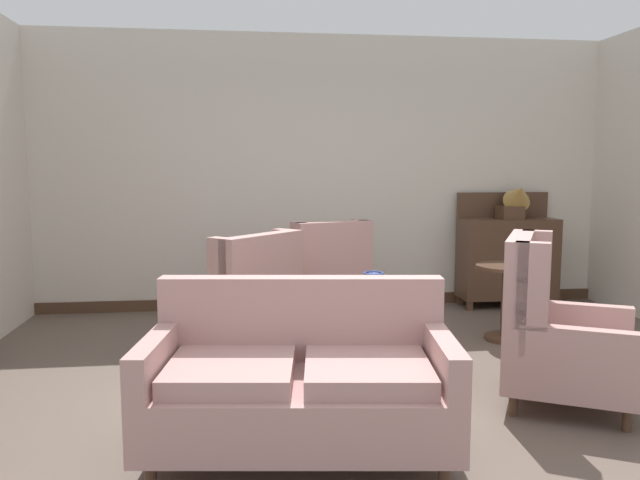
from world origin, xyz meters
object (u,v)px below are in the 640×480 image
(coffee_table, at_px, (378,327))
(settee, at_px, (300,383))
(armchair_near_window, at_px, (554,334))
(sideboard, at_px, (507,257))
(armchair_near_sideboard, at_px, (322,282))
(porcelain_vase, at_px, (374,296))
(gramophone, at_px, (517,199))
(armchair_foreground_right, at_px, (241,303))
(side_table, at_px, (505,295))

(coffee_table, bearing_deg, settee, -121.79)
(armchair_near_window, distance_m, sideboard, 2.87)
(sideboard, bearing_deg, armchair_near_sideboard, -164.08)
(coffee_table, xyz_separation_m, porcelain_vase, (-0.04, -0.01, 0.23))
(armchair_near_sideboard, distance_m, sideboard, 2.23)
(porcelain_vase, relative_size, gramophone, 0.68)
(armchair_near_sideboard, bearing_deg, armchair_foreground_right, 29.24)
(coffee_table, distance_m, gramophone, 3.00)
(armchair_near_sideboard, bearing_deg, sideboard, 179.42)
(armchair_foreground_right, xyz_separation_m, sideboard, (2.92, 1.40, 0.13))
(settee, height_order, sideboard, sideboard)
(settee, relative_size, gramophone, 3.64)
(armchair_near_window, bearing_deg, armchair_foreground_right, 85.30)
(porcelain_vase, relative_size, sideboard, 0.25)
(porcelain_vase, relative_size, side_table, 0.47)
(gramophone, bearing_deg, settee, -129.84)
(sideboard, bearing_deg, coffee_table, -131.60)
(armchair_near_sideboard, relative_size, armchair_foreground_right, 0.90)
(side_table, bearing_deg, porcelain_vase, -146.93)
(porcelain_vase, xyz_separation_m, gramophone, (2.02, 2.11, 0.57))
(armchair_near_window, relative_size, sideboard, 0.87)
(armchair_near_window, bearing_deg, coffee_table, 91.13)
(porcelain_vase, xyz_separation_m, settee, (-0.63, -1.07, -0.23))
(armchair_near_window, relative_size, side_table, 1.62)
(settee, height_order, armchair_near_sideboard, armchair_near_sideboard)
(armchair_near_window, bearing_deg, armchair_near_sideboard, 59.11)
(coffee_table, xyz_separation_m, side_table, (1.35, 0.90, 0.01))
(armchair_foreground_right, height_order, sideboard, sideboard)
(porcelain_vase, height_order, armchair_near_sideboard, armchair_near_sideboard)
(coffee_table, relative_size, settee, 0.54)
(coffee_table, distance_m, armchair_near_window, 1.19)
(armchair_foreground_right, relative_size, gramophone, 2.55)
(side_table, relative_size, sideboard, 0.54)
(armchair_foreground_right, height_order, armchair_near_window, armchair_near_window)
(coffee_table, relative_size, sideboard, 0.73)
(armchair_near_window, xyz_separation_m, sideboard, (0.89, 2.73, 0.10))
(settee, bearing_deg, porcelain_vase, 66.73)
(armchair_near_sideboard, height_order, armchair_near_window, armchair_near_window)
(armchair_near_window, height_order, sideboard, sideboard)
(gramophone, bearing_deg, armchair_foreground_right, -155.97)
(settee, height_order, gramophone, gramophone)
(side_table, distance_m, sideboard, 1.42)
(porcelain_vase, bearing_deg, side_table, 33.07)
(armchair_near_window, xyz_separation_m, gramophone, (0.93, 2.64, 0.74))
(armchair_foreground_right, bearing_deg, coffee_table, 94.50)
(settee, relative_size, armchair_near_sideboard, 1.59)
(armchair_near_sideboard, bearing_deg, settee, 63.56)
(side_table, bearing_deg, armchair_near_window, -101.79)
(porcelain_vase, distance_m, side_table, 1.67)
(porcelain_vase, xyz_separation_m, armchair_foreground_right, (-0.94, 0.79, -0.20))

